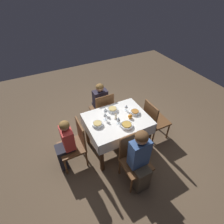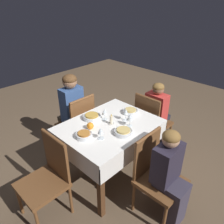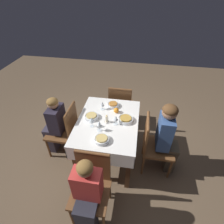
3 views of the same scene
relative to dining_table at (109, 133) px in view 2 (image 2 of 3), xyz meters
name	(u,v)px [view 2 (image 2 of 3)]	position (x,y,z in m)	size (l,w,h in m)	color
ground_plane	(110,174)	(0.00, 0.00, -0.66)	(8.00, 8.00, 0.00)	brown
dining_table	(109,133)	(0.00, 0.00, 0.00)	(1.11, 0.86, 0.77)	white
chair_south	(78,122)	(-0.05, -0.68, -0.17)	(0.43, 0.44, 0.91)	brown
chair_north	(155,173)	(0.01, 0.68, -0.17)	(0.43, 0.44, 0.91)	brown
chair_west	(151,121)	(-0.80, 0.04, -0.17)	(0.44, 0.43, 0.91)	brown
chair_east	(48,175)	(0.80, -0.08, -0.17)	(0.44, 0.43, 0.91)	brown
person_adult_denim	(70,108)	(-0.05, -0.83, 0.00)	(0.30, 0.34, 1.18)	#4C4233
person_child_dark	(171,175)	(0.01, 0.84, -0.08)	(0.30, 0.33, 1.05)	#383342
person_child_red	(158,112)	(-0.97, 0.04, -0.09)	(0.33, 0.30, 1.04)	#282833
bowl_south	(92,117)	(0.05, -0.25, 0.14)	(0.22, 0.22, 0.06)	silver
wine_glass_south	(105,112)	(-0.04, -0.12, 0.22)	(0.07, 0.07, 0.15)	white
bowl_north	(123,132)	(0.03, 0.24, 0.14)	(0.20, 0.20, 0.06)	silver
wine_glass_north	(130,118)	(-0.14, 0.19, 0.22)	(0.08, 0.08, 0.15)	white
bowl_west	(130,111)	(-0.38, 0.00, 0.14)	(0.19, 0.19, 0.06)	silver
wine_glass_west	(126,112)	(-0.20, 0.07, 0.22)	(0.07, 0.07, 0.16)	white
bowl_east	(84,135)	(0.36, -0.02, 0.14)	(0.18, 0.18, 0.06)	silver
wine_glass_east	(101,131)	(0.26, 0.13, 0.20)	(0.07, 0.07, 0.13)	white
candle_centerpiece	(111,121)	(-0.03, 0.01, 0.16)	(0.07, 0.07, 0.13)	beige
orange_fruit	(90,126)	(0.21, -0.09, 0.15)	(0.08, 0.08, 0.08)	orange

